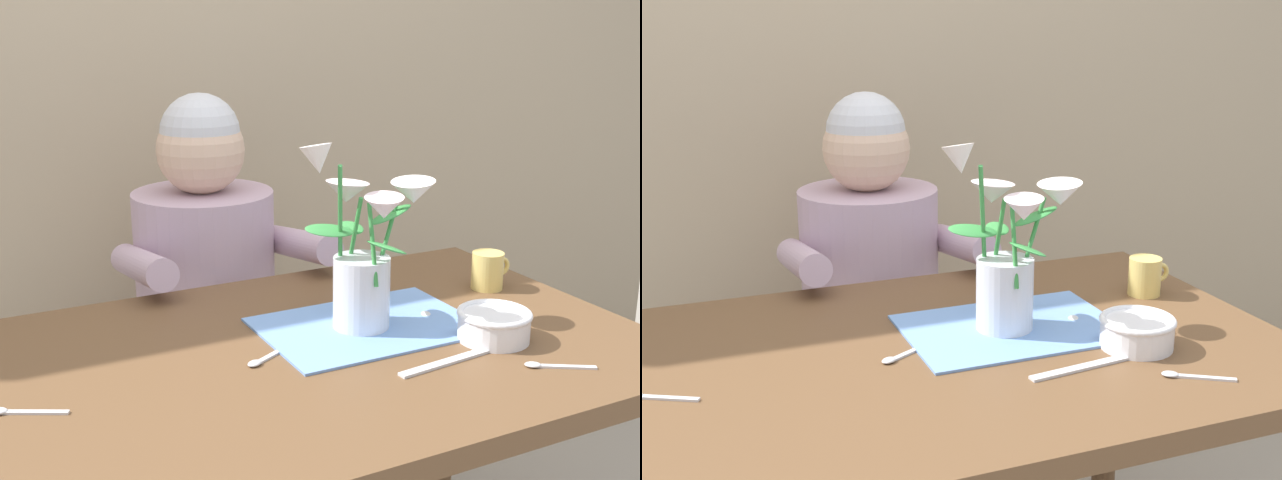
{
  "view_description": "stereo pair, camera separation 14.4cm",
  "coord_description": "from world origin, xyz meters",
  "views": [
    {
      "loc": [
        -0.6,
        -1.18,
        1.31
      ],
      "look_at": [
        0.03,
        0.05,
        0.92
      ],
      "focal_mm": 45.11,
      "sensor_mm": 36.0,
      "label": 1
    },
    {
      "loc": [
        -0.47,
        -1.24,
        1.31
      ],
      "look_at": [
        0.03,
        0.05,
        0.92
      ],
      "focal_mm": 45.11,
      "sensor_mm": 36.0,
      "label": 2
    }
  ],
  "objects": [
    {
      "name": "wood_panel_backdrop",
      "position": [
        0.0,
        1.05,
        1.25
      ],
      "size": [
        4.0,
        0.1,
        2.5
      ],
      "primitive_type": "cube",
      "color": "tan",
      "rests_on": "ground_plane"
    },
    {
      "name": "dining_table",
      "position": [
        0.0,
        0.0,
        0.64
      ],
      "size": [
        1.2,
        0.8,
        0.74
      ],
      "color": "brown",
      "rests_on": "ground_plane"
    },
    {
      "name": "seated_person",
      "position": [
        0.01,
        0.62,
        0.56
      ],
      "size": [
        0.45,
        0.47,
        1.14
      ],
      "rotation": [
        0.0,
        0.0,
        -0.05
      ],
      "color": "#4C4C56",
      "rests_on": "ground_plane"
    },
    {
      "name": "striped_placemat",
      "position": [
        0.13,
        0.04,
        0.74
      ],
      "size": [
        0.4,
        0.28,
        0.0
      ],
      "primitive_type": "cube",
      "color": "#6B93D1",
      "rests_on": "dining_table"
    },
    {
      "name": "flower_vase",
      "position": [
        0.12,
        0.04,
        0.89
      ],
      "size": [
        0.29,
        0.23,
        0.36
      ],
      "color": "silver",
      "rests_on": "dining_table"
    },
    {
      "name": "ceramic_bowl",
      "position": [
        0.3,
        -0.12,
        0.77
      ],
      "size": [
        0.14,
        0.14,
        0.06
      ],
      "color": "white",
      "rests_on": "dining_table"
    },
    {
      "name": "dinner_knife",
      "position": [
        0.16,
        -0.17,
        0.74
      ],
      "size": [
        0.19,
        0.04,
        0.0
      ],
      "primitive_type": "cube",
      "rotation": [
        0.0,
        0.0,
        0.11
      ],
      "color": "silver",
      "rests_on": "dining_table"
    },
    {
      "name": "coffee_cup",
      "position": [
        0.47,
        0.11,
        0.78
      ],
      "size": [
        0.09,
        0.07,
        0.08
      ],
      "color": "#E5C666",
      "rests_on": "dining_table"
    },
    {
      "name": "spoon_0",
      "position": [
        0.31,
        -0.26,
        0.74
      ],
      "size": [
        0.11,
        0.07,
        0.01
      ],
      "color": "silver",
      "rests_on": "dining_table"
    },
    {
      "name": "spoon_1",
      "position": [
        0.27,
        0.06,
        0.74
      ],
      "size": [
        0.07,
        0.11,
        0.01
      ],
      "color": "silver",
      "rests_on": "dining_table"
    },
    {
      "name": "spoon_2",
      "position": [
        -0.11,
        -0.01,
        0.74
      ],
      "size": [
        0.11,
        0.07,
        0.01
      ],
      "color": "silver",
      "rests_on": "dining_table"
    },
    {
      "name": "spoon_3",
      "position": [
        -0.51,
        -0.02,
        0.74
      ],
      "size": [
        0.11,
        0.07,
        0.01
      ],
      "color": "silver",
      "rests_on": "dining_table"
    }
  ]
}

